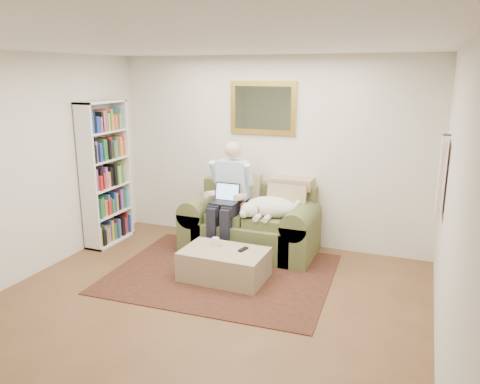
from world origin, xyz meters
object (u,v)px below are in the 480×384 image
Objects in this scene: laptop at (226,198)px; coffee_mug at (216,242)px; bookshelf at (106,174)px; sofa at (251,229)px; seated_man at (228,199)px; sleeping_dog at (271,207)px; ottoman at (224,264)px.

coffee_mug is (0.14, -0.63, -0.38)m from laptop.
bookshelf reaches higher than laptop.
sofa is 2.17m from bookshelf.
seated_man is at bearing 8.37° from bookshelf.
bookshelf is (-1.74, -0.26, 0.26)m from seated_man.
seated_man reaches higher than sleeping_dog.
bookshelf reaches higher than sleeping_dog.
ottoman is at bearing -15.00° from bookshelf.
bookshelf reaches higher than coffee_mug.
seated_man is at bearing -172.87° from sleeping_dog.
coffee_mug is (-0.16, 0.10, 0.23)m from ottoman.
seated_man is 14.89× the size of coffee_mug.
sofa is at bearing 91.83° from ottoman.
coffee_mug is at bearing -13.33° from bookshelf.
laptop is (0.00, -0.07, 0.04)m from seated_man.
ottoman is 9.76× the size of coffee_mug.
bookshelf reaches higher than seated_man.
bookshelf is at bearing -171.94° from sleeping_dog.
laptop reaches higher than coffee_mug.
sleeping_dog reaches higher than ottoman.
laptop is at bearing 6.16° from bookshelf.
sleeping_dog is at bearing 60.35° from coffee_mug.
seated_man is 0.79m from coffee_mug.
ottoman is at bearing -69.75° from seated_man.
bookshelf is at bearing 166.67° from coffee_mug.
laptop is at bearing -166.36° from sleeping_dog.
sofa is 0.54m from seated_man.
ottoman is at bearing -32.81° from coffee_mug.
bookshelf is at bearing -168.22° from sofa.
coffee_mug is 2.03m from bookshelf.
seated_man is 1.03m from ottoman.
sofa reaches higher than sleeping_dog.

